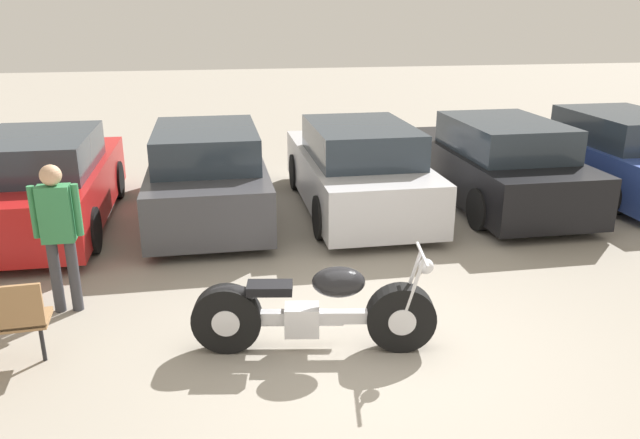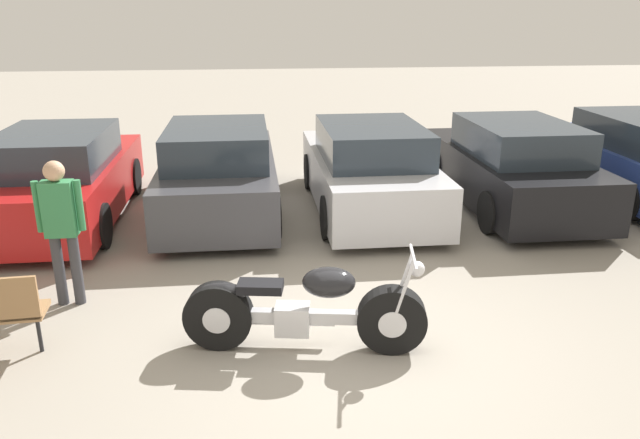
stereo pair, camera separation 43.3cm
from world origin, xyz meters
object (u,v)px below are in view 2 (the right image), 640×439
at_px(parked_car_blue, 635,158).
at_px(person_standing, 61,221).
at_px(parked_car_black, 511,167).
at_px(parked_car_silver, 368,170).
at_px(parked_car_red, 62,179).
at_px(parked_car_dark_grey, 219,172).
at_px(motorcycle, 303,310).

relative_size(parked_car_blue, person_standing, 2.59).
height_order(parked_car_black, parked_car_blue, same).
bearing_deg(parked_car_silver, parked_car_black, -0.94).
xyz_separation_m(parked_car_red, parked_car_dark_grey, (2.45, 0.14, 0.00)).
bearing_deg(parked_car_dark_grey, parked_car_black, -2.11).
xyz_separation_m(parked_car_silver, parked_car_blue, (4.90, 0.30, 0.00)).
relative_size(motorcycle, parked_car_red, 0.55).
relative_size(parked_car_red, person_standing, 2.59).
distance_m(parked_car_silver, parked_car_blue, 4.91).
bearing_deg(parked_car_dark_grey, motorcycle, -77.89).
xyz_separation_m(parked_car_dark_grey, person_standing, (-1.60, -3.21, 0.32)).
bearing_deg(person_standing, parked_car_dark_grey, 63.50).
bearing_deg(parked_car_silver, person_standing, -142.86).
bearing_deg(person_standing, parked_car_blue, 20.62).
xyz_separation_m(motorcycle, parked_car_dark_grey, (-0.97, 4.51, 0.26)).
relative_size(parked_car_silver, parked_car_blue, 1.00).
relative_size(motorcycle, parked_car_dark_grey, 0.55).
height_order(motorcycle, parked_car_silver, parked_car_silver).
height_order(parked_car_black, person_standing, person_standing).
xyz_separation_m(motorcycle, parked_car_blue, (6.38, 4.67, 0.26)).
xyz_separation_m(parked_car_black, person_standing, (-6.50, -3.03, 0.32)).
bearing_deg(parked_car_red, person_standing, -74.49).
distance_m(parked_car_red, parked_car_black, 7.35).
xyz_separation_m(parked_car_dark_grey, parked_car_black, (4.90, -0.18, 0.00)).
xyz_separation_m(parked_car_blue, person_standing, (-8.95, -3.37, 0.32)).
bearing_deg(motorcycle, parked_car_blue, 36.22).
distance_m(parked_car_black, parked_car_blue, 2.47).
relative_size(parked_car_dark_grey, parked_car_blue, 1.00).
relative_size(parked_car_red, parked_car_dark_grey, 1.00).
height_order(motorcycle, person_standing, person_standing).
bearing_deg(parked_car_red, parked_car_black, -0.32).
distance_m(parked_car_red, parked_car_dark_grey, 2.45).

